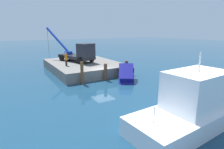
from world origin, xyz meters
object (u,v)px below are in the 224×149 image
(moored_yacht, at_px, (210,108))
(dock_worker, at_px, (66,59))
(crane_truck, at_px, (79,53))
(salvaged_car, at_px, (126,76))

(moored_yacht, bearing_deg, dock_worker, -163.56)
(crane_truck, bearing_deg, salvaged_car, 15.81)
(crane_truck, distance_m, salvaged_car, 9.49)
(moored_yacht, bearing_deg, salvaged_car, 179.92)
(crane_truck, bearing_deg, moored_yacht, 7.33)
(crane_truck, bearing_deg, dock_worker, -53.78)
(dock_worker, distance_m, salvaged_car, 8.84)
(crane_truck, height_order, salvaged_car, crane_truck)
(salvaged_car, bearing_deg, crane_truck, -164.19)
(salvaged_car, xyz_separation_m, moored_yacht, (10.62, -0.02, -0.06))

